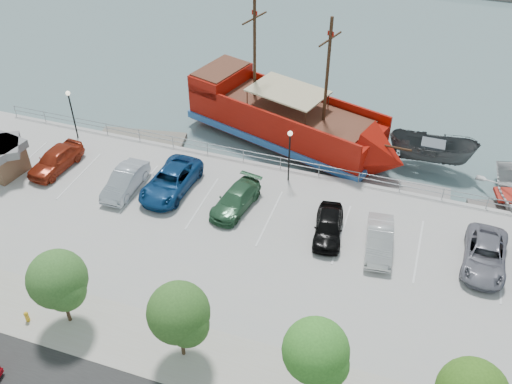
% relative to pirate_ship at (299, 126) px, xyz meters
% --- Properties ---
extents(ground, '(160.00, 160.00, 0.00)m').
position_rel_pirate_ship_xyz_m(ground, '(0.86, -12.51, -2.04)').
color(ground, slate).
extents(sidewalk, '(100.00, 4.00, 0.05)m').
position_rel_pirate_ship_xyz_m(sidewalk, '(0.86, -22.51, -1.02)').
color(sidewalk, '#ADA494').
rests_on(sidewalk, land_slab).
extents(seawall_railing, '(50.00, 0.06, 1.00)m').
position_rel_pirate_ship_xyz_m(seawall_railing, '(0.86, -4.71, -0.51)').
color(seawall_railing, gray).
rests_on(seawall_railing, land_slab).
extents(pirate_ship, '(19.63, 10.49, 12.16)m').
position_rel_pirate_ship_xyz_m(pirate_ship, '(0.00, 0.00, 0.00)').
color(pirate_ship, '#9D0F05').
rests_on(pirate_ship, ground).
extents(patrol_boat, '(6.78, 2.62, 2.61)m').
position_rel_pirate_ship_xyz_m(patrol_boat, '(10.61, 0.57, -0.73)').
color(patrol_boat, '#454849').
rests_on(patrol_boat, ground).
extents(dock_west, '(7.53, 3.35, 0.42)m').
position_rel_pirate_ship_xyz_m(dock_west, '(-12.74, -3.31, -1.83)').
color(dock_west, slate).
rests_on(dock_west, ground).
extents(dock_mid, '(6.53, 2.06, 0.37)m').
position_rel_pirate_ship_xyz_m(dock_mid, '(9.28, -3.31, -1.85)').
color(dock_mid, gray).
rests_on(dock_mid, ground).
extents(shed, '(3.51, 3.51, 2.50)m').
position_rel_pirate_ship_xyz_m(shed, '(-19.69, -11.90, 0.30)').
color(shed, brown).
rests_on(shed, land_slab).
extents(fire_hydrant, '(0.26, 0.26, 0.74)m').
position_rel_pirate_ship_xyz_m(fire_hydrant, '(-9.35, -23.31, -0.63)').
color(fire_hydrant, gold).
rests_on(fire_hydrant, sidewalk).
extents(lamp_post_left, '(0.36, 0.36, 4.28)m').
position_rel_pirate_ship_xyz_m(lamp_post_left, '(-17.14, -6.01, 1.90)').
color(lamp_post_left, black).
rests_on(lamp_post_left, land_slab).
extents(lamp_post_mid, '(0.36, 0.36, 4.28)m').
position_rel_pirate_ship_xyz_m(lamp_post_mid, '(0.86, -6.01, 1.90)').
color(lamp_post_mid, black).
rests_on(lamp_post_mid, land_slab).
extents(tree_c, '(3.30, 3.20, 5.00)m').
position_rel_pirate_ship_xyz_m(tree_c, '(-6.99, -22.58, 2.26)').
color(tree_c, '#473321').
rests_on(tree_c, sidewalk).
extents(tree_d, '(3.30, 3.20, 5.00)m').
position_rel_pirate_ship_xyz_m(tree_d, '(0.01, -22.58, 2.26)').
color(tree_d, '#473321').
rests_on(tree_d, sidewalk).
extents(tree_e, '(3.30, 3.20, 5.00)m').
position_rel_pirate_ship_xyz_m(tree_e, '(7.01, -22.58, 2.26)').
color(tree_e, '#473321').
rests_on(tree_e, sidewalk).
extents(parked_car_a, '(2.47, 5.07, 1.67)m').
position_rel_pirate_ship_xyz_m(parked_car_a, '(-16.21, -10.24, -0.20)').
color(parked_car_a, maroon).
rests_on(parked_car_a, land_slab).
extents(parked_car_b, '(1.71, 4.79, 1.57)m').
position_rel_pirate_ship_xyz_m(parked_car_b, '(-9.97, -10.87, -0.25)').
color(parked_car_b, '#A9B3BE').
rests_on(parked_car_b, land_slab).
extents(parked_car_c, '(3.03, 6.07, 1.65)m').
position_rel_pirate_ship_xyz_m(parked_car_c, '(-6.82, -9.87, -0.21)').
color(parked_car_c, navy).
rests_on(parked_car_c, land_slab).
extents(parked_car_d, '(2.75, 5.16, 1.42)m').
position_rel_pirate_ship_xyz_m(parked_car_d, '(-1.72, -10.23, -0.32)').
color(parked_car_d, '#2E5E3C').
rests_on(parked_car_d, land_slab).
extents(parked_car_e, '(2.43, 4.72, 1.54)m').
position_rel_pirate_ship_xyz_m(parked_car_e, '(5.01, -10.92, -0.27)').
color(parked_car_e, black).
rests_on(parked_car_e, land_slab).
extents(parked_car_f, '(2.20, 4.86, 1.55)m').
position_rel_pirate_ship_xyz_m(parked_car_f, '(8.36, -11.18, -0.26)').
color(parked_car_f, silver).
rests_on(parked_car_f, land_slab).
extents(parked_car_g, '(2.75, 5.57, 1.52)m').
position_rel_pirate_ship_xyz_m(parked_car_g, '(14.76, -10.44, -0.27)').
color(parked_car_g, gray).
rests_on(parked_car_g, land_slab).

